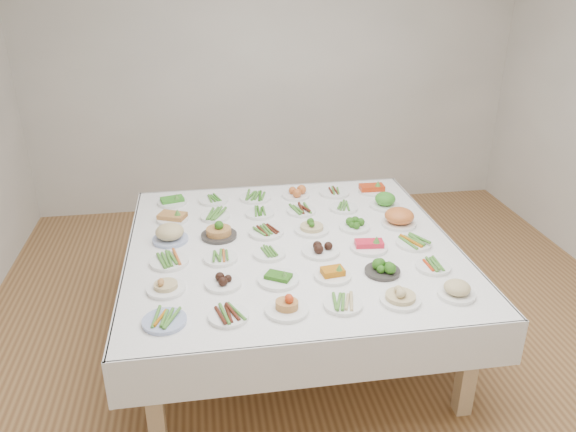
{
  "coord_description": "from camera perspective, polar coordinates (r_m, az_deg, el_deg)",
  "views": [
    {
      "loc": [
        -0.77,
        -3.21,
        2.44
      ],
      "look_at": [
        -0.23,
        0.2,
        0.88
      ],
      "focal_mm": 35.0,
      "sensor_mm": 36.0,
      "label": 1
    }
  ],
  "objects": [
    {
      "name": "room_envelope",
      "position": [
        3.36,
        4.48,
        13.79
      ],
      "size": [
        5.02,
        5.02,
        2.81
      ],
      "color": "#9A6F40",
      "rests_on": "ground"
    },
    {
      "name": "display_table",
      "position": [
        3.75,
        0.36,
        -3.69
      ],
      "size": [
        2.14,
        2.14,
        0.75
      ],
      "color": "white",
      "rests_on": "ground"
    },
    {
      "name": "dish_0",
      "position": [
        3.0,
        -12.45,
        -10.24
      ],
      "size": [
        0.23,
        0.23,
        0.05
      ],
      "color": "#4C66B2",
      "rests_on": "display_table"
    },
    {
      "name": "dish_1",
      "position": [
        2.98,
        -6.05,
        -9.94
      ],
      "size": [
        0.21,
        0.21,
        0.05
      ],
      "color": "white",
      "rests_on": "display_table"
    },
    {
      "name": "dish_2",
      "position": [
        3.0,
        -0.11,
        -8.89
      ],
      "size": [
        0.23,
        0.23,
        0.12
      ],
      "color": "white",
      "rests_on": "display_table"
    },
    {
      "name": "dish_3",
      "position": [
        3.07,
        5.61,
        -8.8
      ],
      "size": [
        0.21,
        0.21,
        0.05
      ],
      "color": "white",
      "rests_on": "display_table"
    },
    {
      "name": "dish_4",
      "position": [
        3.13,
        11.4,
        -7.6
      ],
      "size": [
        0.22,
        0.22,
        0.13
      ],
      "color": "white",
      "rests_on": "display_table"
    },
    {
      "name": "dish_5",
      "position": [
        3.26,
        16.79,
        -7.09
      ],
      "size": [
        0.21,
        0.21,
        0.11
      ],
      "color": "white",
      "rests_on": "display_table"
    },
    {
      "name": "dish_6",
      "position": [
        3.25,
        -12.32,
        -6.79
      ],
      "size": [
        0.22,
        0.22,
        0.1
      ],
      "color": "white",
      "rests_on": "display_table"
    },
    {
      "name": "dish_7",
      "position": [
        3.25,
        -6.62,
        -6.56
      ],
      "size": [
        0.2,
        0.2,
        0.08
      ],
      "color": "white",
      "rests_on": "display_table"
    },
    {
      "name": "dish_8",
      "position": [
        3.27,
        -0.99,
        -6.14
      ],
      "size": [
        0.24,
        0.24,
        0.09
      ],
      "color": "white",
      "rests_on": "display_table"
    },
    {
      "name": "dish_9",
      "position": [
        3.32,
        4.56,
        -5.75
      ],
      "size": [
        0.22,
        0.22,
        0.09
      ],
      "color": "white",
      "rests_on": "display_table"
    },
    {
      "name": "dish_10",
      "position": [
        3.39,
        9.59,
        -5.15
      ],
      "size": [
        0.21,
        0.21,
        0.09
      ],
      "color": "#2F2C2A",
      "rests_on": "display_table"
    },
    {
      "name": "dish_11",
      "position": [
        3.52,
        14.53,
        -4.91
      ],
      "size": [
        0.21,
        0.21,
        0.05
      ],
      "color": "white",
      "rests_on": "display_table"
    },
    {
      "name": "dish_12",
      "position": [
        3.54,
        -11.98,
        -4.38
      ],
      "size": [
        0.25,
        0.23,
        0.06
      ],
      "color": "white",
      "rests_on": "display_table"
    },
    {
      "name": "dish_13",
      "position": [
        3.53,
        -6.86,
        -4.19
      ],
      "size": [
        0.21,
        0.21,
        0.05
      ],
      "color": "white",
      "rests_on": "display_table"
    },
    {
      "name": "dish_14",
      "position": [
        3.56,
        -1.91,
        -3.8
      ],
      "size": [
        0.2,
        0.2,
        0.05
      ],
      "color": "white",
      "rests_on": "display_table"
    },
    {
      "name": "dish_15",
      "position": [
        3.58,
        3.35,
        -3.22
      ],
      "size": [
        0.24,
        0.24,
        0.09
      ],
      "color": "white",
      "rests_on": "display_table"
    },
    {
      "name": "dish_16",
      "position": [
        3.66,
        8.25,
        -2.66
      ],
      "size": [
        0.24,
        0.24,
        0.11
      ],
      "color": "white",
      "rests_on": "display_table"
    },
    {
      "name": "dish_17",
      "position": [
        3.77,
        12.66,
        -2.52
      ],
      "size": [
        0.26,
        0.24,
        0.06
      ],
      "color": "white",
      "rests_on": "display_table"
    },
    {
      "name": "dish_18",
      "position": [
        3.79,
        -11.93,
        -1.61
      ],
      "size": [
        0.23,
        0.23,
        0.14
      ],
      "color": "#4C66B2",
      "rests_on": "display_table"
    },
    {
      "name": "dish_19",
      "position": [
        3.79,
        -7.07,
        -1.15
      ],
      "size": [
        0.26,
        0.25,
        0.15
      ],
      "color": "#2F2C2A",
      "rests_on": "display_table"
    },
    {
      "name": "dish_20",
      "position": [
        3.83,
        -2.23,
        -1.54
      ],
      "size": [
        0.23,
        0.23,
        0.05
      ],
      "color": "white",
      "rests_on": "display_table"
    },
    {
      "name": "dish_21",
      "position": [
        3.85,
        2.43,
        -0.87
      ],
      "size": [
        0.23,
        0.23,
        0.12
      ],
      "color": "white",
      "rests_on": "display_table"
    },
    {
      "name": "dish_22",
      "position": [
        3.93,
        6.79,
        -0.86
      ],
      "size": [
        0.21,
        0.21,
        0.08
      ],
      "color": "white",
      "rests_on": "display_table"
    },
    {
      "name": "dish_23",
      "position": [
        4.01,
        11.25,
        0.06
      ],
      "size": [
        0.25,
        0.25,
        0.15
      ],
      "color": "white",
      "rests_on": "display_table"
    },
    {
      "name": "dish_24",
      "position": [
        4.1,
        -11.68,
        0.12
      ],
      "size": [
        0.22,
        0.22,
        0.11
      ],
      "color": "white",
      "rests_on": "display_table"
    },
    {
      "name": "dish_25",
      "position": [
        4.1,
        -7.42,
        0.12
      ],
      "size": [
        0.23,
        0.21,
        0.05
      ],
      "color": "white",
      "rests_on": "display_table"
    },
    {
      "name": "dish_26",
      "position": [
        4.12,
        -2.87,
        0.33
      ],
      "size": [
        0.21,
        0.21,
        0.05
      ],
      "color": "white",
      "rests_on": "display_table"
    },
    {
      "name": "dish_27",
      "position": [
        4.16,
        1.35,
        0.66
      ],
      "size": [
        0.21,
        0.21,
        0.05
      ],
      "color": "white",
      "rests_on": "display_table"
    },
    {
      "name": "dish_28",
      "position": [
        4.23,
        5.67,
        0.89
      ],
      "size": [
        0.21,
        0.21,
        0.05
      ],
      "color": "white",
      "rests_on": "display_table"
    },
    {
      "name": "dish_29",
      "position": [
        4.3,
        9.83,
        1.57
      ],
      "size": [
        0.22,
        0.22,
        0.12
      ],
      "color": "white",
      "rests_on": "display_table"
    },
    {
      "name": "dish_30",
      "position": [
        4.39,
        -11.68,
        1.71
      ],
      "size": [
        0.22,
        0.22,
        0.1
      ],
      "color": "white",
      "rests_on": "display_table"
    },
    {
      "name": "dish_31",
      "position": [
        4.39,
        -7.56,
        1.7
      ],
      "size": [
        0.23,
        0.23,
        0.05
      ],
      "color": "white",
      "rests_on": "display_table"
    },
    {
      "name": "dish_32",
      "position": [
        4.4,
        -3.33,
        2.02
      ],
      "size": [
        0.25,
        0.24,
        0.06
      ],
      "color": "white",
      "rests_on": "display_table"
    },
    {
      "name": "dish_33",
      "position": [
        4.43,
        0.8,
        2.47
      ],
      "size": [
        0.21,
        0.21,
        0.1
      ],
      "color": "white",
      "rests_on": "display_table"
    },
    {
      "name": "dish_34",
      "position": [
        4.51,
        4.74,
        2.45
      ],
      "size": [
        0.24,
        0.24,
        0.05
      ],
      "color": "white",
      "rests_on": "display_table"
    },
    {
      "name": "dish_35",
      "position": [
        4.57,
        8.51,
        2.91
      ],
      "size": [
        0.21,
        0.21,
        0.1
      ],
      "color": "white",
      "rests_on": "display_table"
    }
  ]
}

